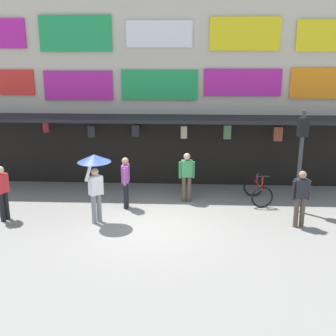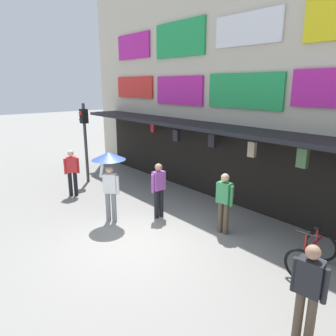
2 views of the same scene
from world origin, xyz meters
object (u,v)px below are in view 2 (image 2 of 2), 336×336
pedestrian_in_black (72,170)px  pedestrian_in_blue (159,187)px  pedestrian_with_umbrella (109,167)px  pedestrian_in_red (309,287)px  pedestrian_in_green (225,199)px  traffic_light_near (85,130)px  bicycle_parked (312,254)px

pedestrian_in_black → pedestrian_in_blue: (3.49, 1.20, 0.00)m
pedestrian_with_umbrella → pedestrian_in_blue: (0.69, 1.24, -0.69)m
pedestrian_in_red → pedestrian_in_green: bearing=149.4°
pedestrian_in_blue → pedestrian_with_umbrella: bearing=-119.1°
traffic_light_near → pedestrian_in_green: traffic_light_near is taller
bicycle_parked → pedestrian_with_umbrella: bearing=-158.2°
pedestrian_in_green → pedestrian_in_red: bearing=-30.6°
bicycle_parked → pedestrian_in_blue: 4.43m
traffic_light_near → pedestrian_in_blue: traffic_light_near is taller
traffic_light_near → pedestrian_in_red: traffic_light_near is taller
traffic_light_near → bicycle_parked: bearing=5.0°
bicycle_parked → traffic_light_near: bearing=-175.0°
traffic_light_near → bicycle_parked: size_ratio=2.61×
pedestrian_with_umbrella → pedestrian_in_black: (-2.79, 0.04, -0.69)m
pedestrian_in_green → pedestrian_in_black: bearing=-160.7°
pedestrian_in_black → bicycle_parked: bearing=14.1°
bicycle_parked → pedestrian_in_red: 2.25m
pedestrian_with_umbrella → pedestrian_in_black: bearing=179.1°
pedestrian_in_black → pedestrian_in_green: bearing=19.3°
bicycle_parked → pedestrian_with_umbrella: size_ratio=0.59×
pedestrian_with_umbrella → pedestrian_in_black: 2.88m
bicycle_parked → pedestrian_in_red: (0.86, -1.99, 0.59)m
bicycle_parked → pedestrian_in_green: pedestrian_in_green is taller
bicycle_parked → pedestrian_in_green: bearing=-178.4°
bicycle_parked → pedestrian_in_green: size_ratio=0.73×
bicycle_parked → pedestrian_with_umbrella: (-5.02, -2.01, 1.25)m
pedestrian_in_red → pedestrian_in_green: (-3.25, 1.92, 0.00)m
pedestrian_in_green → pedestrian_with_umbrella: bearing=-143.6°
bicycle_parked → pedestrian_in_blue: (-4.33, -0.77, 0.55)m
pedestrian_in_blue → pedestrian_in_green: 2.06m
pedestrian_in_red → bicycle_parked: bearing=113.5°
pedestrian_with_umbrella → pedestrian_in_red: 5.92m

